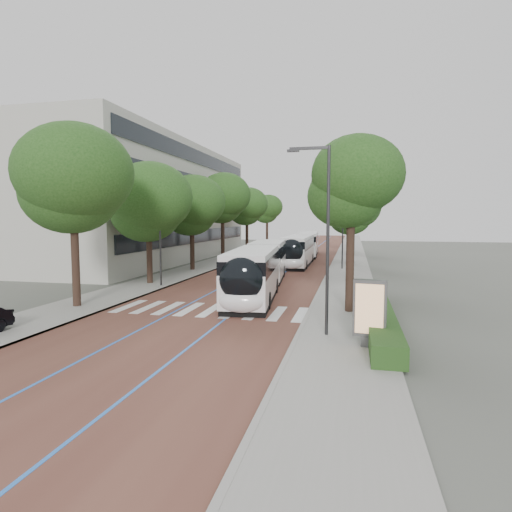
# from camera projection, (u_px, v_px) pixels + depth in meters

# --- Properties ---
(ground) EXTENTS (160.00, 160.00, 0.00)m
(ground) POSITION_uv_depth(u_px,v_px,m) (201.00, 314.00, 22.79)
(ground) COLOR #51544C
(ground) RESTS_ON ground
(road) EXTENTS (11.00, 140.00, 0.02)m
(road) POSITION_uv_depth(u_px,v_px,m) (297.00, 254.00, 61.63)
(road) COLOR #552F26
(road) RESTS_ON ground
(sidewalk_left) EXTENTS (4.00, 140.00, 0.12)m
(sidewalk_left) POSITION_uv_depth(u_px,v_px,m) (247.00, 253.00, 63.29)
(sidewalk_left) COLOR #97958F
(sidewalk_left) RESTS_ON ground
(sidewalk_right) EXTENTS (4.00, 140.00, 0.12)m
(sidewalk_right) POSITION_uv_depth(u_px,v_px,m) (351.00, 255.00, 59.96)
(sidewalk_right) COLOR #97958F
(sidewalk_right) RESTS_ON ground
(kerb_left) EXTENTS (0.20, 140.00, 0.14)m
(kerb_left) POSITION_uv_depth(u_px,v_px,m) (259.00, 253.00, 62.87)
(kerb_left) COLOR gray
(kerb_left) RESTS_ON ground
(kerb_right) EXTENTS (0.20, 140.00, 0.14)m
(kerb_right) POSITION_uv_depth(u_px,v_px,m) (337.00, 254.00, 60.39)
(kerb_right) COLOR gray
(kerb_right) RESTS_ON ground
(zebra_crossing) EXTENTS (10.55, 3.60, 0.01)m
(zebra_crossing) POSITION_uv_depth(u_px,v_px,m) (211.00, 310.00, 23.71)
(zebra_crossing) COLOR silver
(zebra_crossing) RESTS_ON ground
(lane_line_left) EXTENTS (0.12, 126.00, 0.01)m
(lane_line_left) POSITION_uv_depth(u_px,v_px,m) (286.00, 254.00, 61.99)
(lane_line_left) COLOR blue
(lane_line_left) RESTS_ON road
(lane_line_right) EXTENTS (0.12, 126.00, 0.01)m
(lane_line_right) POSITION_uv_depth(u_px,v_px,m) (308.00, 254.00, 61.28)
(lane_line_right) COLOR blue
(lane_line_right) RESTS_ON road
(office_building) EXTENTS (18.11, 40.00, 14.00)m
(office_building) POSITION_uv_depth(u_px,v_px,m) (131.00, 203.00, 53.69)
(office_building) COLOR #B9B8AB
(office_building) RESTS_ON ground
(hedge) EXTENTS (1.20, 14.00, 0.80)m
(hedge) POSITION_uv_depth(u_px,v_px,m) (378.00, 313.00, 20.72)
(hedge) COLOR #1B3D15
(hedge) RESTS_ON sidewalk_right
(streetlight_near) EXTENTS (1.82, 0.20, 8.00)m
(streetlight_near) POSITION_uv_depth(u_px,v_px,m) (324.00, 225.00, 17.98)
(streetlight_near) COLOR #2B2C2E
(streetlight_near) RESTS_ON sidewalk_right
(streetlight_far) EXTENTS (1.82, 0.20, 8.00)m
(streetlight_far) POSITION_uv_depth(u_px,v_px,m) (341.00, 221.00, 42.26)
(streetlight_far) COLOR #2B2C2E
(streetlight_far) RESTS_ON sidewalk_right
(lamp_post_left) EXTENTS (0.14, 0.14, 8.00)m
(lamp_post_left) POSITION_uv_depth(u_px,v_px,m) (160.00, 232.00, 31.55)
(lamp_post_left) COLOR #2B2C2E
(lamp_post_left) RESTS_ON sidewalk_left
(trees_left) EXTENTS (6.39, 60.77, 9.95)m
(trees_left) POSITION_uv_depth(u_px,v_px,m) (204.00, 204.00, 44.74)
(trees_left) COLOR black
(trees_left) RESTS_ON ground
(trees_right) EXTENTS (5.59, 46.93, 8.83)m
(trees_right) POSITION_uv_depth(u_px,v_px,m) (352.00, 208.00, 43.08)
(trees_right) COLOR black
(trees_right) RESTS_ON ground
(lead_bus) EXTENTS (4.29, 18.55, 3.20)m
(lead_bus) POSITION_uv_depth(u_px,v_px,m) (260.00, 268.00, 30.03)
(lead_bus) COLOR black
(lead_bus) RESTS_ON ground
(bus_queued_0) EXTENTS (2.68, 12.43, 3.20)m
(bus_queued_0) POSITION_uv_depth(u_px,v_px,m) (298.00, 251.00, 46.07)
(bus_queued_0) COLOR white
(bus_queued_0) RESTS_ON ground
(bus_queued_1) EXTENTS (3.19, 12.52, 3.20)m
(bus_queued_1) POSITION_uv_depth(u_px,v_px,m) (308.00, 244.00, 58.20)
(bus_queued_1) COLOR white
(bus_queued_1) RESTS_ON ground
(ad_panel) EXTENTS (1.29, 0.56, 2.61)m
(ad_panel) POSITION_uv_depth(u_px,v_px,m) (370.00, 311.00, 16.59)
(ad_panel) COLOR #59595B
(ad_panel) RESTS_ON sidewalk_right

